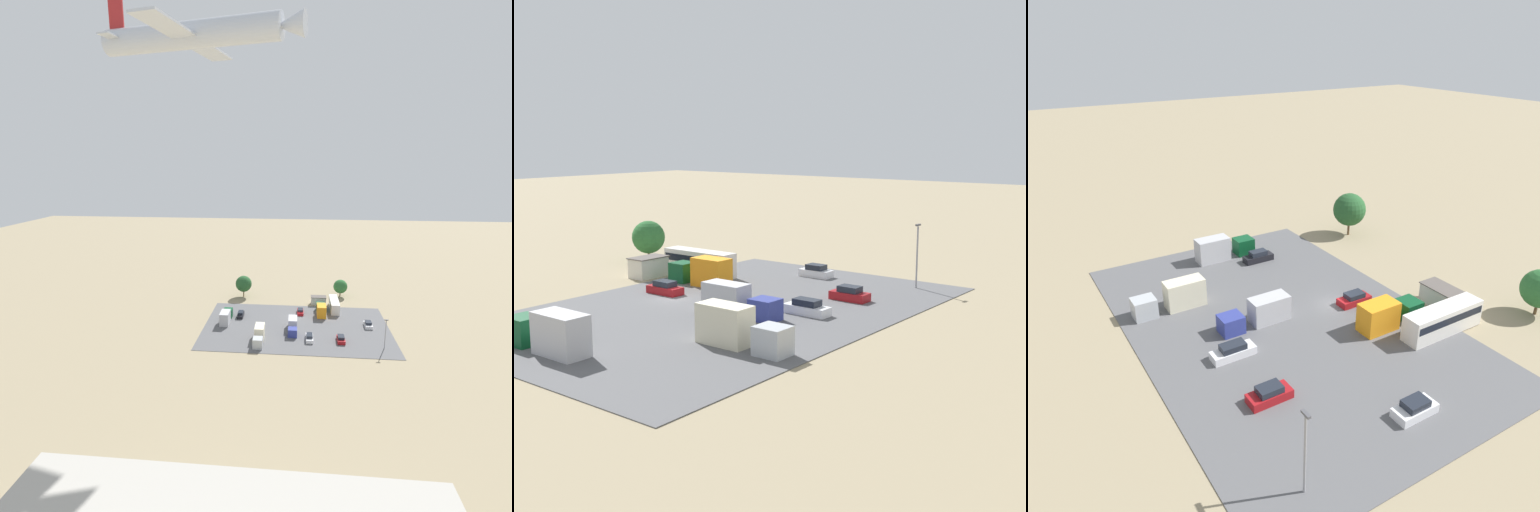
# 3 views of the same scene
# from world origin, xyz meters

# --- Properties ---
(ground_plane) EXTENTS (400.00, 400.00, 0.00)m
(ground_plane) POSITION_xyz_m (0.00, 0.00, 0.00)
(ground_plane) COLOR gray
(parking_lot_surface) EXTENTS (49.92, 32.70, 0.08)m
(parking_lot_surface) POSITION_xyz_m (0.00, 7.58, 0.04)
(parking_lot_surface) COLOR #565659
(parking_lot_surface) RESTS_ON ground
(shed_building) EXTENTS (4.79, 2.81, 2.55)m
(shed_building) POSITION_xyz_m (-6.97, -11.24, 1.28)
(shed_building) COLOR silver
(shed_building) RESTS_ON ground
(bus) EXTENTS (2.52, 10.15, 3.15)m
(bus) POSITION_xyz_m (-11.43, -6.67, 1.77)
(bus) COLOR silver
(bus) RESTS_ON ground
(parked_car_0) EXTENTS (1.77, 4.75, 1.55)m
(parked_car_0) POSITION_xyz_m (-3.37, 15.40, 0.73)
(parked_car_0) COLOR silver
(parked_car_0) RESTS_ON ground
(parked_car_1) EXTENTS (1.91, 4.13, 1.56)m
(parked_car_1) POSITION_xyz_m (-19.52, 5.55, 0.73)
(parked_car_1) COLOR silver
(parked_car_1) RESTS_ON ground
(parked_car_2) EXTENTS (1.87, 4.21, 1.56)m
(parked_car_2) POSITION_xyz_m (-11.17, 15.54, 0.73)
(parked_car_2) COLOR maroon
(parked_car_2) RESTS_ON ground
(parked_car_3) EXTENTS (1.83, 4.23, 1.48)m
(parked_car_3) POSITION_xyz_m (-1.22, -2.37, 0.70)
(parked_car_3) COLOR maroon
(parked_car_3) RESTS_ON ground
(parked_car_4) EXTENTS (1.71, 4.39, 1.61)m
(parked_car_4) POSITION_xyz_m (16.03, 1.75, 0.75)
(parked_car_4) COLOR black
(parked_car_4) RESTS_ON ground
(parked_truck_0) EXTENTS (2.35, 8.85, 3.47)m
(parked_truck_0) POSITION_xyz_m (9.23, 17.16, 1.67)
(parked_truck_0) COLOR #ADB2B7
(parked_truck_0) RESTS_ON ground
(parked_truck_1) EXTENTS (2.48, 8.77, 3.49)m
(parked_truck_1) POSITION_xyz_m (19.61, 5.93, 1.68)
(parked_truck_1) COLOR #0C4723
(parked_truck_1) RESTS_ON ground
(parked_truck_2) EXTENTS (2.56, 8.08, 3.37)m
(parked_truck_2) POSITION_xyz_m (-7.28, -2.20, 1.62)
(parked_truck_2) COLOR #0C4723
(parked_truck_2) RESTS_ON ground
(parked_truck_3) EXTENTS (2.35, 8.59, 3.01)m
(parked_truck_3) POSITION_xyz_m (0.92, 9.98, 1.46)
(parked_truck_3) COLOR navy
(parked_truck_3) RESTS_ON ground
(tree_apron_mid) EXTENTS (4.59, 4.59, 5.75)m
(tree_apron_mid) POSITION_xyz_m (-14.54, -19.38, 3.45)
(tree_apron_mid) COLOR brown
(tree_apron_mid) RESTS_ON ground
(light_pole_lot_centre) EXTENTS (0.90, 0.28, 7.45)m
(light_pole_lot_centre) POSITION_xyz_m (-21.19, 18.39, 4.23)
(light_pole_lot_centre) COLOR gray
(light_pole_lot_centre) RESTS_ON ground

